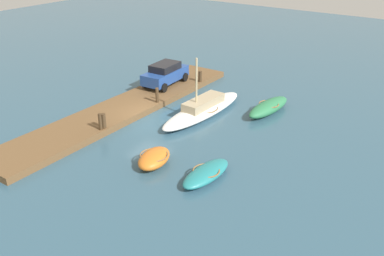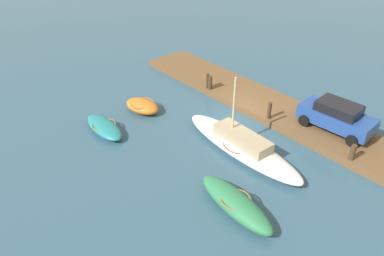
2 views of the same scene
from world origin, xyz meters
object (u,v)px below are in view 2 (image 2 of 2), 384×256
(mooring_post_mid_west, at_px, (269,110))
(mooring_post_west, at_px, (353,152))
(mooring_post_east, at_px, (207,81))
(rowboat_green, at_px, (235,203))
(mooring_post_mid_east, at_px, (210,83))
(dinghy_orange, at_px, (142,106))
(parked_car, at_px, (337,116))
(sailboat_white, at_px, (241,144))
(rowboat_teal, at_px, (104,127))

(mooring_post_mid_west, bearing_deg, mooring_post_west, 180.00)
(mooring_post_east, bearing_deg, mooring_post_west, 180.00)
(mooring_post_west, relative_size, mooring_post_east, 0.81)
(rowboat_green, distance_m, mooring_post_mid_east, 10.62)
(mooring_post_mid_west, distance_m, mooring_post_east, 5.16)
(mooring_post_west, height_order, mooring_post_mid_east, mooring_post_mid_east)
(dinghy_orange, height_order, parked_car, parked_car)
(rowboat_green, relative_size, mooring_post_mid_east, 4.78)
(rowboat_green, xyz_separation_m, mooring_post_east, (8.66, -6.48, 0.50))
(mooring_post_east, distance_m, parked_car, 8.47)
(sailboat_white, height_order, rowboat_teal, sailboat_white)
(sailboat_white, distance_m, rowboat_teal, 7.71)
(sailboat_white, relative_size, rowboat_teal, 2.34)
(mooring_post_west, xyz_separation_m, mooring_post_mid_east, (10.02, 0.00, 0.04))
(mooring_post_east, xyz_separation_m, parked_car, (-8.28, -1.76, 0.34))
(sailboat_white, xyz_separation_m, rowboat_green, (-2.71, 3.33, -0.02))
(rowboat_green, height_order, parked_car, parked_car)
(rowboat_teal, xyz_separation_m, parked_car, (-8.66, -9.31, 0.95))
(mooring_post_east, bearing_deg, parked_car, -168.01)
(rowboat_teal, bearing_deg, mooring_post_mid_east, -92.19)
(mooring_post_west, xyz_separation_m, mooring_post_mid_west, (5.12, 0.00, 0.10))
(mooring_post_west, relative_size, mooring_post_mid_east, 0.90)
(rowboat_teal, bearing_deg, parked_car, -130.28)
(dinghy_orange, height_order, mooring_post_west, mooring_post_west)
(sailboat_white, distance_m, rowboat_green, 4.29)
(rowboat_teal, xyz_separation_m, mooring_post_west, (-10.67, -7.55, 0.52))
(mooring_post_east, relative_size, parked_car, 0.25)
(rowboat_teal, distance_m, mooring_post_east, 7.58)
(sailboat_white, xyz_separation_m, parked_car, (-2.33, -4.91, 0.81))
(dinghy_orange, bearing_deg, rowboat_green, 156.61)
(mooring_post_mid_west, xyz_separation_m, parked_car, (-3.12, -1.76, 0.34))
(mooring_post_east, bearing_deg, sailboat_white, 152.09)
(rowboat_teal, height_order, mooring_post_east, mooring_post_east)
(sailboat_white, xyz_separation_m, rowboat_teal, (6.33, 4.40, -0.14))
(mooring_post_mid_east, bearing_deg, sailboat_white, 151.02)
(sailboat_white, height_order, mooring_post_west, sailboat_white)
(mooring_post_mid_east, bearing_deg, mooring_post_mid_west, 180.00)
(sailboat_white, relative_size, mooring_post_mid_west, 7.76)
(mooring_post_west, xyz_separation_m, parked_car, (2.00, -1.76, 0.43))
(rowboat_teal, bearing_deg, rowboat_green, -170.59)
(rowboat_teal, height_order, rowboat_green, rowboat_green)
(rowboat_green, distance_m, mooring_post_west, 6.69)
(dinghy_orange, relative_size, mooring_post_mid_west, 2.53)
(rowboat_green, bearing_deg, mooring_post_west, -98.44)
(dinghy_orange, xyz_separation_m, rowboat_green, (-9.48, 1.82, 0.02))
(mooring_post_west, bearing_deg, parked_car, -41.33)
(mooring_post_mid_east, bearing_deg, parked_car, -167.63)
(dinghy_orange, relative_size, sailboat_white, 0.33)
(mooring_post_east, height_order, parked_car, parked_car)
(sailboat_white, distance_m, mooring_post_east, 6.75)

